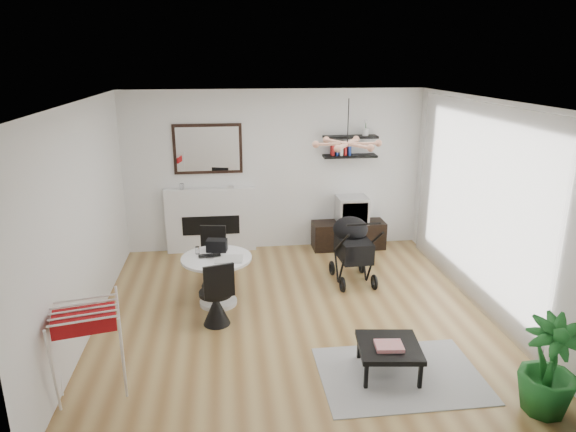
{
  "coord_description": "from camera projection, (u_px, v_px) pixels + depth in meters",
  "views": [
    {
      "loc": [
        -0.82,
        -5.94,
        3.18
      ],
      "look_at": [
        -0.04,
        0.4,
        1.2
      ],
      "focal_mm": 32.0,
      "sensor_mm": 36.0,
      "label": 1
    }
  ],
  "objects": [
    {
      "name": "floor",
      "position": [
        294.0,
        313.0,
        6.67
      ],
      "size": [
        5.0,
        5.0,
        0.0
      ],
      "primitive_type": "plane",
      "color": "olive",
      "rests_on": "ground"
    },
    {
      "name": "ceiling",
      "position": [
        295.0,
        101.0,
        5.87
      ],
      "size": [
        5.0,
        5.0,
        0.0
      ],
      "primitive_type": "plane",
      "color": "white",
      "rests_on": "wall_back"
    },
    {
      "name": "wall_back",
      "position": [
        275.0,
        171.0,
        8.64
      ],
      "size": [
        5.0,
        0.0,
        5.0
      ],
      "primitive_type": "plane",
      "rotation": [
        1.57,
        0.0,
        0.0
      ],
      "color": "white",
      "rests_on": "floor"
    },
    {
      "name": "wall_left",
      "position": [
        83.0,
        222.0,
        5.98
      ],
      "size": [
        0.0,
        5.0,
        5.0
      ],
      "primitive_type": "plane",
      "rotation": [
        1.57,
        0.0,
        1.57
      ],
      "color": "white",
      "rests_on": "floor"
    },
    {
      "name": "wall_right",
      "position": [
        488.0,
        207.0,
        6.56
      ],
      "size": [
        0.0,
        5.0,
        5.0
      ],
      "primitive_type": "plane",
      "rotation": [
        1.57,
        0.0,
        -1.57
      ],
      "color": "white",
      "rests_on": "floor"
    },
    {
      "name": "sheer_curtain",
      "position": [
        474.0,
        203.0,
        6.74
      ],
      "size": [
        0.04,
        3.6,
        2.6
      ],
      "primitive_type": "cube",
      "color": "white",
      "rests_on": "wall_right"
    },
    {
      "name": "fireplace",
      "position": [
        211.0,
        212.0,
        8.63
      ],
      "size": [
        1.5,
        0.17,
        2.16
      ],
      "color": "white",
      "rests_on": "floor"
    },
    {
      "name": "shelf_lower",
      "position": [
        350.0,
        156.0,
        8.59
      ],
      "size": [
        0.9,
        0.25,
        0.04
      ],
      "primitive_type": "cube",
      "color": "black",
      "rests_on": "wall_back"
    },
    {
      "name": "shelf_upper",
      "position": [
        351.0,
        137.0,
        8.49
      ],
      "size": [
        0.9,
        0.25,
        0.04
      ],
      "primitive_type": "cube",
      "color": "black",
      "rests_on": "wall_back"
    },
    {
      "name": "pendant_lamp",
      "position": [
        347.0,
        144.0,
        6.4
      ],
      "size": [
        0.9,
        0.9,
        0.1
      ],
      "primitive_type": null,
      "color": "tan",
      "rests_on": "ceiling"
    },
    {
      "name": "tv_console",
      "position": [
        348.0,
        235.0,
        8.9
      ],
      "size": [
        1.24,
        0.44,
        0.47
      ],
      "primitive_type": "cube",
      "color": "black",
      "rests_on": "floor"
    },
    {
      "name": "crt_tv",
      "position": [
        352.0,
        210.0,
        8.77
      ],
      "size": [
        0.51,
        0.45,
        0.45
      ],
      "color": "silver",
      "rests_on": "tv_console"
    },
    {
      "name": "dining_table",
      "position": [
        217.0,
        273.0,
        6.79
      ],
      "size": [
        0.93,
        0.93,
        0.68
      ],
      "color": "white",
      "rests_on": "floor"
    },
    {
      "name": "laptop",
      "position": [
        210.0,
        257.0,
        6.69
      ],
      "size": [
        0.3,
        0.21,
        0.02
      ],
      "primitive_type": "imported",
      "rotation": [
        0.0,
        0.0,
        0.07
      ],
      "color": "black",
      "rests_on": "dining_table"
    },
    {
      "name": "black_bag",
      "position": [
        217.0,
        245.0,
        6.91
      ],
      "size": [
        0.29,
        0.21,
        0.16
      ],
      "primitive_type": "cube",
      "rotation": [
        0.0,
        0.0,
        -0.18
      ],
      "color": "black",
      "rests_on": "dining_table"
    },
    {
      "name": "newspaper",
      "position": [
        229.0,
        259.0,
        6.64
      ],
      "size": [
        0.38,
        0.32,
        0.01
      ],
      "primitive_type": "cube",
      "rotation": [
        0.0,
        0.0,
        -0.1
      ],
      "color": "silver",
      "rests_on": "dining_table"
    },
    {
      "name": "drinking_glass",
      "position": [
        197.0,
        250.0,
        6.82
      ],
      "size": [
        0.06,
        0.06,
        0.1
      ],
      "primitive_type": "cylinder",
      "color": "white",
      "rests_on": "dining_table"
    },
    {
      "name": "chair_far",
      "position": [
        212.0,
        268.0,
        7.41
      ],
      "size": [
        0.42,
        0.44,
        0.86
      ],
      "rotation": [
        0.0,
        0.0,
        -0.16
      ],
      "color": "black",
      "rests_on": "floor"
    },
    {
      "name": "chair_near",
      "position": [
        217.0,
        304.0,
        6.31
      ],
      "size": [
        0.44,
        0.45,
        0.86
      ],
      "rotation": [
        0.0,
        0.0,
        3.43
      ],
      "color": "black",
      "rests_on": "floor"
    },
    {
      "name": "drying_rack",
      "position": [
        89.0,
        351.0,
        4.89
      ],
      "size": [
        0.76,
        0.73,
        0.96
      ],
      "rotation": [
        0.0,
        0.0,
        0.22
      ],
      "color": "white",
      "rests_on": "floor"
    },
    {
      "name": "stroller",
      "position": [
        352.0,
        251.0,
        7.55
      ],
      "size": [
        0.56,
        0.89,
        1.05
      ],
      "rotation": [
        0.0,
        0.0,
        0.05
      ],
      "color": "black",
      "rests_on": "floor"
    },
    {
      "name": "rug",
      "position": [
        400.0,
        375.0,
        5.36
      ],
      "size": [
        1.67,
        1.21,
        0.01
      ],
      "primitive_type": "cube",
      "color": "gray",
      "rests_on": "floor"
    },
    {
      "name": "coffee_table",
      "position": [
        389.0,
        348.0,
        5.32
      ],
      "size": [
        0.7,
        0.7,
        0.32
      ],
      "rotation": [
        0.0,
        0.0,
        -0.12
      ],
      "color": "black",
      "rests_on": "rug"
    },
    {
      "name": "magazines",
      "position": [
        389.0,
        346.0,
        5.25
      ],
      "size": [
        0.3,
        0.25,
        0.04
      ],
      "primitive_type": "cube",
      "rotation": [
        0.0,
        0.0,
        -0.1
      ],
      "color": "#D73540",
      "rests_on": "coffee_table"
    },
    {
      "name": "potted_plant",
      "position": [
        549.0,
        366.0,
        4.69
      ],
      "size": [
        0.64,
        0.64,
        0.95
      ],
      "primitive_type": "imported",
      "rotation": [
        0.0,
        0.0,
        -0.24
      ],
      "color": "#1B5F21",
      "rests_on": "floor"
    }
  ]
}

